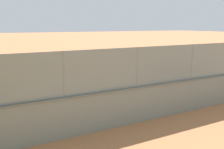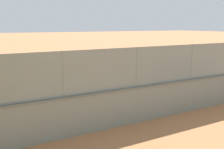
{
  "view_description": "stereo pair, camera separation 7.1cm",
  "coord_description": "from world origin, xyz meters",
  "views": [
    {
      "loc": [
        10.42,
        19.2,
        4.23
      ],
      "look_at": [
        1.93,
        4.29,
        1.11
      ],
      "focal_mm": 44.27,
      "sensor_mm": 36.0,
      "label": 1
    },
    {
      "loc": [
        10.36,
        19.24,
        4.23
      ],
      "look_at": [
        1.93,
        4.29,
        1.11
      ],
      "focal_mm": 44.27,
      "sensor_mm": 36.0,
      "label": 2
    }
  ],
  "objects": [
    {
      "name": "sports_ball",
      "position": [
        6.84,
        -0.24,
        0.07
      ],
      "size": [
        0.13,
        0.13,
        0.13
      ],
      "primitive_type": "sphere",
      "color": "white",
      "rests_on": "ground_plane"
    },
    {
      "name": "ground_plane",
      "position": [
        0.0,
        0.0,
        0.0
      ],
      "size": [
        260.0,
        260.0,
        0.0
      ],
      "primitive_type": "plane",
      "color": "#B27247"
    },
    {
      "name": "player_at_service_line",
      "position": [
        -2.27,
        0.64,
        0.92
      ],
      "size": [
        1.25,
        0.74,
        1.56
      ],
      "color": "#591919",
      "rests_on": "ground_plane"
    },
    {
      "name": "perimeter_wall",
      "position": [
        2.11,
        9.62,
        0.8
      ],
      "size": [
        23.55,
        0.9,
        1.59
      ],
      "color": "gray",
      "rests_on": "ground_plane"
    },
    {
      "name": "fence_panel_on_wall",
      "position": [
        2.11,
        9.62,
        2.44
      ],
      "size": [
        23.14,
        0.64,
        1.7
      ],
      "color": "gray",
      "rests_on": "perimeter_wall"
    },
    {
      "name": "player_baseline_waiting",
      "position": [
        5.98,
        -0.84,
        0.97
      ],
      "size": [
        0.76,
        1.28,
        1.65
      ],
      "color": "navy",
      "rests_on": "ground_plane"
    }
  ]
}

